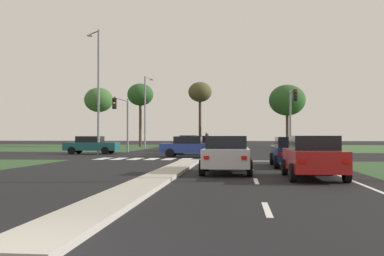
% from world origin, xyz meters
% --- Properties ---
extents(ground_plane, '(200.00, 200.00, 0.00)m').
position_xyz_m(ground_plane, '(0.00, 30.00, 0.00)').
color(ground_plane, black).
extents(grass_verge_far_left, '(35.00, 35.00, 0.01)m').
position_xyz_m(grass_verge_far_left, '(-25.50, 54.50, 0.00)').
color(grass_verge_far_left, '#2D4C28').
rests_on(grass_verge_far_left, ground).
extents(median_island_near, '(1.20, 22.00, 0.14)m').
position_xyz_m(median_island_near, '(0.00, 11.00, 0.07)').
color(median_island_near, '#ADA89E').
rests_on(median_island_near, ground).
extents(median_island_far, '(1.20, 36.00, 0.14)m').
position_xyz_m(median_island_far, '(0.00, 55.00, 0.07)').
color(median_island_far, gray).
rests_on(median_island_far, ground).
extents(lane_dash_near, '(0.14, 2.00, 0.01)m').
position_xyz_m(lane_dash_near, '(3.50, 4.50, 0.01)').
color(lane_dash_near, silver).
rests_on(lane_dash_near, ground).
extents(lane_dash_second, '(0.14, 2.00, 0.01)m').
position_xyz_m(lane_dash_second, '(3.50, 10.50, 0.01)').
color(lane_dash_second, silver).
rests_on(lane_dash_second, ground).
extents(lane_dash_third, '(0.14, 2.00, 0.01)m').
position_xyz_m(lane_dash_third, '(3.50, 16.50, 0.01)').
color(lane_dash_third, silver).
rests_on(lane_dash_third, ground).
extents(lane_dash_fourth, '(0.14, 2.00, 0.01)m').
position_xyz_m(lane_dash_fourth, '(3.50, 22.50, 0.01)').
color(lane_dash_fourth, silver).
rests_on(lane_dash_fourth, ground).
extents(edge_line_right, '(0.14, 24.00, 0.01)m').
position_xyz_m(edge_line_right, '(6.85, 12.00, 0.01)').
color(edge_line_right, silver).
rests_on(edge_line_right, ground).
extents(stop_bar_near, '(6.40, 0.50, 0.01)m').
position_xyz_m(stop_bar_near, '(3.80, 23.00, 0.01)').
color(stop_bar_near, silver).
rests_on(stop_bar_near, ground).
extents(crosswalk_bar_near, '(0.70, 2.80, 0.01)m').
position_xyz_m(crosswalk_bar_near, '(-6.40, 24.80, 0.01)').
color(crosswalk_bar_near, silver).
rests_on(crosswalk_bar_near, ground).
extents(crosswalk_bar_second, '(0.70, 2.80, 0.01)m').
position_xyz_m(crosswalk_bar_second, '(-5.25, 24.80, 0.01)').
color(crosswalk_bar_second, silver).
rests_on(crosswalk_bar_second, ground).
extents(crosswalk_bar_third, '(0.70, 2.80, 0.01)m').
position_xyz_m(crosswalk_bar_third, '(-4.10, 24.80, 0.01)').
color(crosswalk_bar_third, silver).
rests_on(crosswalk_bar_third, ground).
extents(crosswalk_bar_fourth, '(0.70, 2.80, 0.01)m').
position_xyz_m(crosswalk_bar_fourth, '(-2.95, 24.80, 0.01)').
color(crosswalk_bar_fourth, silver).
rests_on(crosswalk_bar_fourth, ground).
extents(crosswalk_bar_fifth, '(0.70, 2.80, 0.01)m').
position_xyz_m(crosswalk_bar_fifth, '(-1.80, 24.80, 0.01)').
color(crosswalk_bar_fifth, silver).
rests_on(crosswalk_bar_fifth, ground).
extents(crosswalk_bar_sixth, '(0.70, 2.80, 0.01)m').
position_xyz_m(crosswalk_bar_sixth, '(-0.65, 24.80, 0.01)').
color(crosswalk_bar_sixth, silver).
rests_on(crosswalk_bar_sixth, ground).
extents(car_red_near, '(2.00, 4.39, 1.58)m').
position_xyz_m(car_red_near, '(5.63, 11.69, 0.81)').
color(car_red_near, '#A31919').
rests_on(car_red_near, ground).
extents(car_silver_second, '(2.08, 4.17, 1.57)m').
position_xyz_m(car_silver_second, '(2.39, 13.65, 0.80)').
color(car_silver_second, '#B7B7BC').
rests_on(car_silver_second, ground).
extents(car_blue_third, '(4.35, 2.07, 1.53)m').
position_xyz_m(car_blue_third, '(-0.70, 27.76, 0.78)').
color(car_blue_third, navy).
rests_on(car_blue_third, ground).
extents(car_navy_fourth, '(2.03, 4.50, 1.52)m').
position_xyz_m(car_navy_fourth, '(5.60, 18.02, 0.78)').
color(car_navy_fourth, '#161E47').
rests_on(car_navy_fourth, ground).
extents(car_teal_fifth, '(4.59, 1.98, 1.53)m').
position_xyz_m(car_teal_fifth, '(-9.74, 32.39, 0.78)').
color(car_teal_fifth, '#19565B').
rests_on(car_teal_fifth, ground).
extents(car_maroon_sixth, '(4.18, 2.06, 1.57)m').
position_xyz_m(car_maroon_sixth, '(-0.63, 32.01, 0.80)').
color(car_maroon_sixth, maroon).
rests_on(car_maroon_sixth, ground).
extents(car_black_seventh, '(2.05, 4.57, 1.49)m').
position_xyz_m(car_black_seventh, '(-2.24, 46.91, 0.76)').
color(car_black_seventh, black).
rests_on(car_black_seventh, ground).
extents(car_grey_eighth, '(2.08, 4.43, 1.61)m').
position_xyz_m(car_grey_eighth, '(-2.20, 40.43, 0.82)').
color(car_grey_eighth, slate).
rests_on(car_grey_eighth, ground).
extents(traffic_signal_far_left, '(0.32, 4.95, 5.10)m').
position_xyz_m(traffic_signal_far_left, '(-7.60, 34.72, 3.55)').
color(traffic_signal_far_left, gray).
rests_on(traffic_signal_far_left, ground).
extents(traffic_signal_far_right, '(0.32, 4.00, 5.73)m').
position_xyz_m(traffic_signal_far_right, '(7.60, 35.21, 3.90)').
color(traffic_signal_far_right, gray).
rests_on(traffic_signal_far_right, ground).
extents(street_lamp_second, '(1.56, 1.44, 10.55)m').
position_xyz_m(street_lamp_second, '(-8.98, 31.73, 5.80)').
color(street_lamp_second, gray).
rests_on(street_lamp_second, ground).
extents(street_lamp_third, '(0.86, 2.10, 9.09)m').
position_xyz_m(street_lamp_third, '(-8.83, 50.76, 5.08)').
color(street_lamp_third, gray).
rests_on(street_lamp_third, ground).
extents(pedestrian_at_median, '(0.34, 0.34, 1.84)m').
position_xyz_m(pedestrian_at_median, '(-0.26, 39.42, 1.26)').
color(pedestrian_at_median, '#232833').
rests_on(pedestrian_at_median, median_island_far).
extents(treeline_near, '(4.46, 4.46, 9.03)m').
position_xyz_m(treeline_near, '(-18.75, 62.68, 7.11)').
color(treeline_near, '#423323').
rests_on(treeline_near, ground).
extents(treeline_second, '(3.75, 3.75, 9.08)m').
position_xyz_m(treeline_second, '(-11.18, 58.22, 7.41)').
color(treeline_second, '#423323').
rests_on(treeline_second, ground).
extents(treeline_third, '(3.33, 3.33, 9.23)m').
position_xyz_m(treeline_third, '(-2.59, 58.49, 7.67)').
color(treeline_third, '#423323').
rests_on(treeline_third, ground).
extents(treeline_fourth, '(5.06, 5.06, 8.68)m').
position_xyz_m(treeline_fourth, '(9.62, 58.41, 6.50)').
color(treeline_fourth, '#423323').
rests_on(treeline_fourth, ground).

